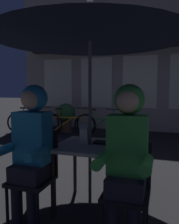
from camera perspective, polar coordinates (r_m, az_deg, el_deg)
The scene contains 14 objects.
ground_plane at distance 2.79m, azimuth 0.11°, elevation -23.22°, with size 60.00×60.00×0.00m, color black.
cafe_table at distance 2.54m, azimuth 0.12°, elevation -10.52°, with size 0.72×0.72×0.74m.
patio_umbrella at distance 2.54m, azimuth 0.12°, elevation 21.94°, with size 2.10×2.10×2.31m.
lantern at distance 2.53m, azimuth -1.26°, elevation -5.40°, with size 0.11×0.11×0.23m.
chair_left at distance 2.47m, azimuth -13.76°, elevation -14.84°, with size 0.40×0.40×0.87m.
chair_right at distance 2.15m, azimuth 9.70°, elevation -17.94°, with size 0.40×0.40×0.87m.
person_left_hooded at distance 2.32m, azimuth -14.72°, elevation -6.97°, with size 0.45×0.56×1.40m.
person_right_hooded at distance 1.98m, azimuth 9.62°, elevation -9.06°, with size 0.45×0.56×1.40m.
shopfront_building at distance 7.91m, azimuth 18.76°, elevation 18.11°, with size 10.00×0.93×6.20m.
bicycle_nearest at distance 7.09m, azimuth -14.34°, elevation -2.61°, with size 1.66×0.39×0.84m.
bicycle_second at distance 6.56m, azimuth -5.51°, elevation -3.12°, with size 1.68×0.22×0.84m.
bicycle_third at distance 6.25m, azimuth 2.90°, elevation -3.54°, with size 1.64×0.46×0.84m.
book at distance 2.55m, azimuth 3.48°, elevation -7.80°, with size 0.20×0.14×0.02m, color black.
potted_plant at distance 7.19m, azimuth -6.07°, elevation -0.77°, with size 0.60×0.60×0.92m.
Camera 1 is at (0.76, -2.32, 1.35)m, focal length 35.66 mm.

